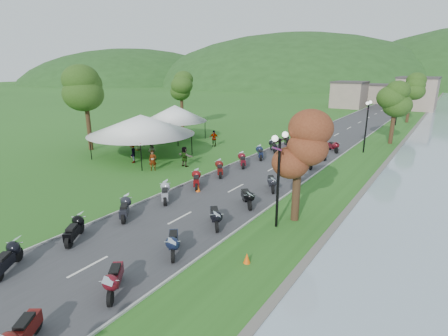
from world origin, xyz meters
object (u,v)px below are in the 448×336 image
Objects in this scene: pedestrian_b at (152,160)px; pedestrian_c at (133,163)px; pedestrian_a at (153,170)px; vendor_tent_main at (142,136)px.

pedestrian_c reaches higher than pedestrian_b.
pedestrian_a is at bearing 35.99° from pedestrian_c.
pedestrian_b is (1.53, -0.33, -2.00)m from vendor_tent_main.
pedestrian_a is 3.40m from pedestrian_b.
pedestrian_c reaches higher than pedestrian_a.
vendor_tent_main is 2.87m from pedestrian_c.
pedestrian_a reaches higher than pedestrian_b.
pedestrian_a is 3.33m from pedestrian_c.
pedestrian_a is at bearing -34.15° from vendor_tent_main.
pedestrian_c is (-0.79, -1.60, 0.00)m from pedestrian_b.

